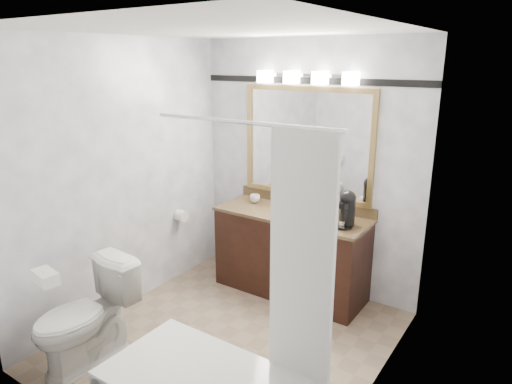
% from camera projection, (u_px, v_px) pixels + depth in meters
% --- Properties ---
extents(room, '(2.42, 2.62, 2.52)m').
position_uv_depth(room, '(228.00, 200.00, 3.53)').
color(room, gray).
rests_on(room, ground).
extents(vanity, '(1.53, 0.58, 0.97)m').
position_uv_depth(vanity, '(291.00, 252.00, 4.57)').
color(vanity, black).
rests_on(vanity, ground).
extents(mirror, '(1.40, 0.04, 1.10)m').
position_uv_depth(mirror, '(307.00, 143.00, 4.48)').
color(mirror, '#A8884C').
rests_on(mirror, room).
extents(vanity_light_bar, '(1.02, 0.14, 0.12)m').
position_uv_depth(vanity_light_bar, '(306.00, 77.00, 4.26)').
color(vanity_light_bar, silver).
rests_on(vanity_light_bar, room).
extents(accent_stripe, '(2.40, 0.01, 0.06)m').
position_uv_depth(accent_stripe, '(309.00, 81.00, 4.32)').
color(accent_stripe, black).
rests_on(accent_stripe, room).
extents(tp_roll, '(0.11, 0.12, 0.12)m').
position_uv_depth(tp_roll, '(181.00, 216.00, 4.83)').
color(tp_roll, white).
rests_on(tp_roll, room).
extents(toilet, '(0.51, 0.82, 0.81)m').
position_uv_depth(toilet, '(85.00, 317.00, 3.48)').
color(toilet, white).
rests_on(toilet, ground).
extents(tissue_box, '(0.23, 0.15, 0.09)m').
position_uv_depth(tissue_box, '(45.00, 277.00, 3.15)').
color(tissue_box, white).
rests_on(tissue_box, toilet).
extents(coffee_maker, '(0.17, 0.22, 0.33)m').
position_uv_depth(coffee_maker, '(347.00, 208.00, 4.07)').
color(coffee_maker, black).
rests_on(coffee_maker, vanity).
extents(cup_left, '(0.12, 0.12, 0.08)m').
position_uv_depth(cup_left, '(255.00, 199.00, 4.78)').
color(cup_left, white).
rests_on(cup_left, vanity).
extents(soap_bottle_a, '(0.07, 0.07, 0.12)m').
position_uv_depth(soap_bottle_a, '(293.00, 201.00, 4.62)').
color(soap_bottle_a, white).
rests_on(soap_bottle_a, vanity).
extents(soap_bar, '(0.08, 0.07, 0.02)m').
position_uv_depth(soap_bar, '(310.00, 211.00, 4.47)').
color(soap_bar, beige).
rests_on(soap_bar, vanity).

